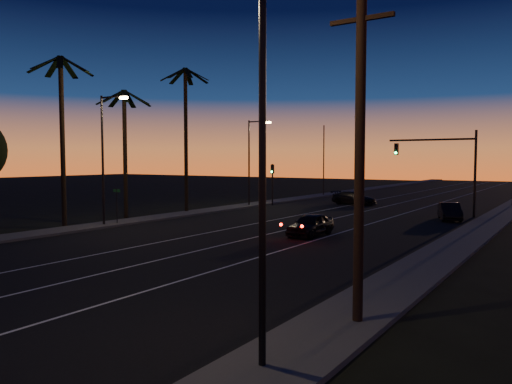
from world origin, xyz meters
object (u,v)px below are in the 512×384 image
Objects in this scene: lead_car at (310,225)px; utility_pole at (360,135)px; right_car at (450,211)px; signal_mast at (445,158)px; cross_car at (354,198)px.

utility_pole is at bearing -58.39° from lead_car.
lead_car is 1.05× the size of right_car.
utility_pole reaches higher than signal_mast.
right_car is at bearing -36.82° from cross_car.
signal_mast is 17.00m from lead_car.
cross_car is at bearing 105.39° from lead_car.
lead_car is at bearing -104.64° from signal_mast.
signal_mast is (-4.46, 29.99, -0.53)m from utility_pole.
signal_mast is 1.44× the size of cross_car.
signal_mast is at bearing -28.01° from cross_car.
utility_pole reaches higher than lead_car.
signal_mast is at bearing 75.36° from lead_car.
utility_pole is 27.56m from right_car.
lead_car is (-4.17, -15.97, -4.09)m from signal_mast.
cross_car is at bearing 112.31° from utility_pole.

